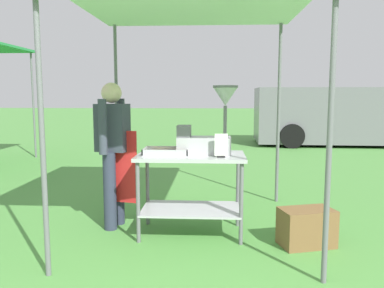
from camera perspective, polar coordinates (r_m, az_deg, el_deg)
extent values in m
plane|color=#519342|center=(9.03, 1.60, -2.24)|extent=(70.00, 70.00, 0.00)
cylinder|color=slate|center=(3.29, -21.09, 2.05)|extent=(0.04, 0.04, 2.42)
cylinder|color=slate|center=(3.13, 19.50, 1.87)|extent=(0.04, 0.04, 2.42)
cylinder|color=slate|center=(5.55, -10.92, 4.29)|extent=(0.04, 0.04, 2.42)
cylinder|color=slate|center=(5.45, 12.52, 4.20)|extent=(0.04, 0.04, 2.42)
cube|color=white|center=(4.30, -0.04, 20.19)|extent=(2.43, 2.59, 0.05)
cube|color=#B7B7BC|center=(4.09, -0.16, -1.78)|extent=(1.12, 0.66, 0.04)
cube|color=#B7B7BC|center=(4.22, -0.16, -9.48)|extent=(1.03, 0.61, 0.02)
cylinder|color=slate|center=(3.97, -7.88, -8.46)|extent=(0.04, 0.04, 0.82)
cylinder|color=slate|center=(3.91, 7.20, -8.71)|extent=(0.04, 0.04, 0.82)
cylinder|color=slate|center=(4.51, -6.50, -6.55)|extent=(0.04, 0.04, 0.82)
cylinder|color=slate|center=(4.45, 6.70, -6.73)|extent=(0.04, 0.04, 0.82)
cube|color=#B7B7BC|center=(4.07, -3.76, -1.50)|extent=(0.46, 0.31, 0.01)
cube|color=#B7B7BC|center=(3.92, -4.02, -1.30)|extent=(0.46, 0.01, 0.06)
cube|color=#B7B7BC|center=(4.21, -3.51, -0.71)|extent=(0.46, 0.01, 0.06)
cube|color=#B7B7BC|center=(4.10, -6.90, -0.96)|extent=(0.01, 0.31, 0.06)
cube|color=#B7B7BC|center=(4.04, -0.58, -1.02)|extent=(0.01, 0.31, 0.06)
torus|color=#EAB251|center=(4.09, -4.88, -1.24)|extent=(0.09, 0.09, 0.02)
torus|color=#EAB251|center=(3.95, -1.35, -1.51)|extent=(0.08, 0.08, 0.02)
torus|color=#EAB251|center=(4.14, -1.05, -1.11)|extent=(0.09, 0.09, 0.02)
torus|color=#EAB251|center=(4.16, -4.01, -1.08)|extent=(0.09, 0.09, 0.02)
torus|color=#EAB251|center=(4.05, -3.24, -1.29)|extent=(0.07, 0.07, 0.02)
torus|color=#EAB251|center=(3.98, -3.07, -1.44)|extent=(0.08, 0.08, 0.02)
torus|color=#EAB251|center=(4.13, -3.18, -1.13)|extent=(0.09, 0.09, 0.02)
torus|color=#EAB251|center=(4.01, -5.84, -1.41)|extent=(0.10, 0.10, 0.02)
torus|color=#EAB251|center=(4.19, -5.58, -1.05)|extent=(0.09, 0.09, 0.02)
torus|color=#EAB251|center=(4.03, -1.40, -1.33)|extent=(0.08, 0.08, 0.02)
torus|color=#EAB251|center=(4.17, -4.79, -1.07)|extent=(0.09, 0.09, 0.02)
torus|color=#EAB251|center=(4.15, -2.27, -1.09)|extent=(0.08, 0.08, 0.02)
cube|color=#B7B7BC|center=(4.12, 1.76, -0.20)|extent=(0.56, 0.28, 0.18)
cube|color=slate|center=(4.11, -1.16, 1.89)|extent=(0.14, 0.22, 0.12)
cylinder|color=slate|center=(4.09, 4.86, 3.30)|extent=(0.04, 0.04, 0.33)
cone|color=#B7B7BC|center=(4.08, 4.90, 6.88)|extent=(0.25, 0.25, 0.18)
cylinder|color=slate|center=(4.08, 4.91, 8.35)|extent=(0.26, 0.26, 0.02)
cube|color=black|center=(3.91, 4.25, -1.83)|extent=(0.08, 0.05, 0.02)
cube|color=white|center=(3.89, 4.27, -0.11)|extent=(0.13, 0.02, 0.22)
cylinder|color=#2D3347|center=(4.57, -10.76, -6.19)|extent=(0.14, 0.14, 0.86)
cylinder|color=#2D3347|center=(4.40, -11.91, -6.75)|extent=(0.14, 0.14, 0.86)
cube|color=#383D4C|center=(4.38, -11.54, 2.35)|extent=(0.38, 0.29, 0.52)
cube|color=red|center=(4.38, -10.00, -3.30)|extent=(0.32, 0.09, 0.80)
cylinder|color=#383D4C|center=(4.57, -10.31, 2.91)|extent=(0.11, 0.11, 0.58)
cylinder|color=#383D4C|center=(4.18, -12.91, 2.45)|extent=(0.11, 0.11, 0.58)
sphere|color=beige|center=(4.36, -11.67, 7.33)|extent=(0.22, 0.22, 0.22)
cube|color=brown|center=(4.08, 16.38, -11.60)|extent=(0.58, 0.44, 0.37)
cube|color=slate|center=(12.45, 20.62, 4.01)|extent=(4.91, 2.03, 1.60)
cylinder|color=black|center=(13.84, 25.49, 1.76)|extent=(0.69, 0.26, 0.68)
cylinder|color=black|center=(13.08, 13.04, 2.00)|extent=(0.69, 0.26, 0.68)
cylinder|color=black|center=(11.25, 14.38, 1.14)|extent=(0.69, 0.26, 0.68)
cylinder|color=slate|center=(9.92, -22.14, 5.18)|extent=(0.04, 0.04, 2.45)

